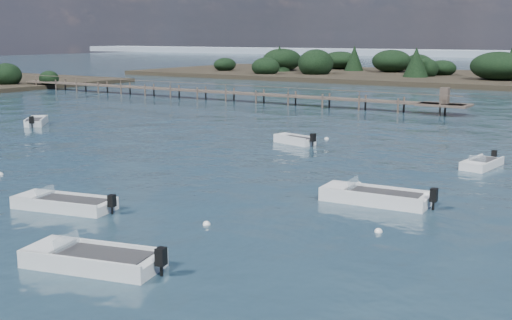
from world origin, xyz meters
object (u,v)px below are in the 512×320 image
Objects in this scene: dinghy_mid_white_b at (375,199)px; dinghy_extra_b at (482,165)px; dinghy_extra_a at (93,262)px; jetty at (230,93)px; dinghy_mid_white_a at (64,205)px; tender_far_white at (295,141)px; tender_far_grey at (36,123)px.

dinghy_extra_b is at bearing 78.83° from dinghy_mid_white_b.
jetty is (-28.39, 48.59, 0.82)m from dinghy_extra_a.
jetty is at bearing 133.03° from dinghy_mid_white_b.
tender_far_white is at bearing 89.91° from dinghy_mid_white_a.
tender_far_white is (-13.53, 1.44, 0.03)m from dinghy_extra_b.
dinghy_extra_a reaches higher than tender_far_grey.
jetty is at bearing 116.26° from dinghy_mid_white_a.
jetty reaches higher than dinghy_mid_white_a.
tender_far_white is 0.98× the size of tender_far_grey.
dinghy_extra_a is (-6.91, -24.25, 0.03)m from dinghy_extra_b.
jetty reaches higher than dinghy_extra_a.
dinghy_mid_white_a is 0.98× the size of dinghy_extra_a.
tender_far_white is 0.66× the size of dinghy_mid_white_b.
tender_far_white reaches higher than dinghy_extra_b.
tender_far_grey is (-23.97, 17.68, 0.03)m from dinghy_mid_white_a.
dinghy_extra_a is at bearing -59.70° from jetty.
dinghy_mid_white_a is at bearing -142.85° from dinghy_mid_white_b.
dinghy_mid_white_a is 0.94× the size of dinghy_mid_white_b.
dinghy_mid_white_b reaches higher than dinghy_extra_b.
dinghy_mid_white_a is at bearing 145.78° from dinghy_extra_a.
tender_far_grey is (-24.01, -3.49, 0.01)m from tender_far_white.
dinghy_mid_white_a is 1.42× the size of tender_far_white.
tender_far_grey is at bearing 143.60° from dinghy_mid_white_a.
tender_far_grey is 36.48m from dinghy_mid_white_b.
tender_far_white is 16.91m from dinghy_mid_white_b.
dinghy_mid_white_a is 29.79m from tender_far_grey.
tender_far_grey is (-30.63, 22.20, 0.01)m from dinghy_extra_a.
dinghy_extra_a is 0.96× the size of dinghy_mid_white_b.
tender_far_white is (-6.62, 25.69, 0.00)m from dinghy_extra_a.
dinghy_mid_white_b is 48.51m from jetty.
jetty is (-35.29, 24.34, 0.85)m from dinghy_extra_b.
jetty is (-21.77, 22.90, 0.82)m from tender_far_white.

